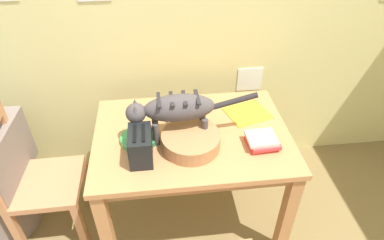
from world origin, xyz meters
The scene contains 10 objects.
wall_rear centered at (0.00, 1.76, 1.25)m, with size 4.80×0.11×2.50m.
dining_table centered at (0.09, 1.13, 0.65)m, with size 1.14×0.81×0.74m.
cat centered at (-0.01, 1.11, 0.94)m, with size 0.73×0.16×0.29m.
saucer_bowl centered at (-0.22, 1.11, 0.76)m, with size 0.21×0.21×0.03m, color #39944F.
coffee_mug centered at (-0.22, 1.11, 0.82)m, with size 0.12×0.08×0.08m.
magazine centered at (0.46, 1.29, 0.75)m, with size 0.25×0.22×0.01m, color gold.
book_stack centered at (0.46, 0.99, 0.78)m, with size 0.18×0.16×0.06m.
wicker_basket centered at (0.07, 1.02, 0.79)m, with size 0.33×0.33×0.09m.
toaster centered at (-0.20, 0.96, 0.83)m, with size 0.12×0.20×0.18m.
wooden_chair_far centered at (-0.87, 1.14, 0.45)m, with size 0.43×0.43×0.92m.
Camera 1 is at (-0.09, -0.37, 2.03)m, focal length 31.68 mm.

